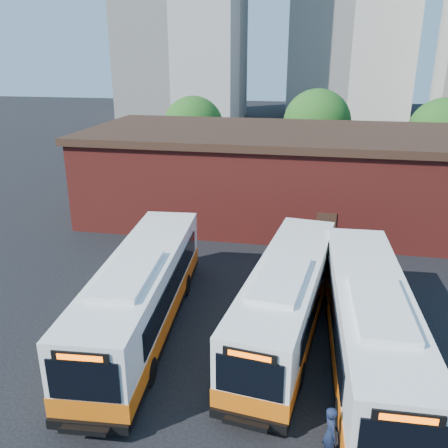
% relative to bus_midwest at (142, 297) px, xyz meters
% --- Properties ---
extents(ground, '(220.00, 220.00, 0.00)m').
position_rel_bus_midwest_xyz_m(ground, '(4.86, -3.22, -1.63)').
color(ground, black).
extents(bus_midwest, '(3.74, 13.34, 3.59)m').
position_rel_bus_midwest_xyz_m(bus_midwest, '(0.00, 0.00, 0.00)').
color(bus_midwest, white).
rests_on(bus_midwest, ground).
extents(bus_mideast, '(4.09, 12.77, 3.43)m').
position_rel_bus_midwest_xyz_m(bus_mideast, '(6.15, 0.94, -0.07)').
color(bus_mideast, white).
rests_on(bus_mideast, ground).
extents(bus_east, '(3.24, 13.23, 3.57)m').
position_rel_bus_midwest_xyz_m(bus_east, '(9.41, -0.74, -0.01)').
color(bus_east, white).
rests_on(bus_east, ground).
extents(transit_worker, '(0.62, 0.77, 1.82)m').
position_rel_bus_midwest_xyz_m(transit_worker, '(7.96, -5.62, -0.72)').
color(transit_worker, '#121A33').
rests_on(transit_worker, ground).
extents(depot_building, '(28.60, 12.60, 6.40)m').
position_rel_bus_midwest_xyz_m(depot_building, '(4.86, 16.78, 1.63)').
color(depot_building, maroon).
rests_on(depot_building, ground).
extents(tree_west, '(6.00, 6.00, 7.65)m').
position_rel_bus_midwest_xyz_m(tree_west, '(-5.14, 28.78, 3.01)').
color(tree_west, '#382314').
rests_on(tree_west, ground).
extents(tree_mid, '(6.56, 6.56, 8.36)m').
position_rel_bus_midwest_xyz_m(tree_mid, '(6.86, 30.78, 3.45)').
color(tree_mid, '#382314').
rests_on(tree_mid, ground).
extents(tree_east, '(6.24, 6.24, 7.96)m').
position_rel_bus_midwest_xyz_m(tree_east, '(17.86, 27.78, 3.20)').
color(tree_east, '#382314').
rests_on(tree_east, ground).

